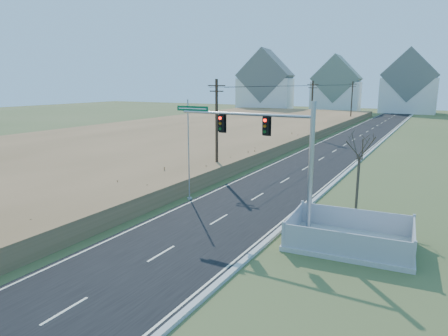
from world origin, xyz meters
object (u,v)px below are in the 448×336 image
fence_enclosure (349,241)px  bare_tree (360,145)px  traffic_signal_mast (280,152)px  flagpole (189,161)px  open_sign (335,250)px

fence_enclosure → bare_tree: size_ratio=1.17×
traffic_signal_mast → flagpole: 8.55m
traffic_signal_mast → flagpole: size_ratio=1.29×
open_sign → flagpole: (-12.17, 5.03, 2.62)m
traffic_signal_mast → open_sign: traffic_signal_mast is taller
traffic_signal_mast → bare_tree: size_ratio=1.66×
traffic_signal_mast → fence_enclosure: 6.29m
bare_tree → fence_enclosure: bearing=-82.2°
flagpole → bare_tree: size_ratio=1.29×
open_sign → flagpole: size_ratio=0.09×
open_sign → fence_enclosure: bearing=114.5°
traffic_signal_mast → fence_enclosure: traffic_signal_mast is taller
open_sign → traffic_signal_mast: bearing=-178.6°
fence_enclosure → open_sign: fence_enclosure is taller
traffic_signal_mast → fence_enclosure: bearing=-9.9°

